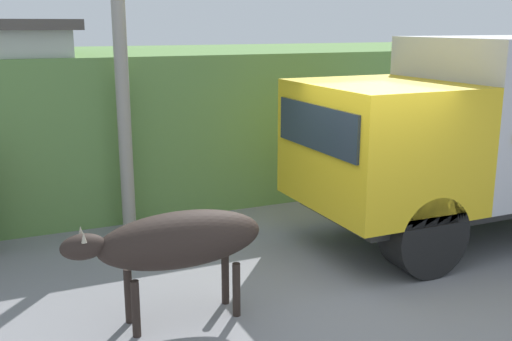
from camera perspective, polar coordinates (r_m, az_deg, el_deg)
name	(u,v)px	position (r m, az deg, el deg)	size (l,w,h in m)	color
ground_plane	(348,285)	(7.80, 8.75, -10.71)	(60.00, 60.00, 0.00)	gray
hillside_embankment	(194,115)	(12.72, -5.89, 5.29)	(32.00, 5.01, 2.72)	#608C47
brown_cow	(177,241)	(6.57, -7.50, -6.69)	(2.18, 0.62, 1.25)	#2D231E
utility_pole	(121,57)	(9.30, -12.75, 10.51)	(0.90, 0.21, 5.23)	#9E998E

